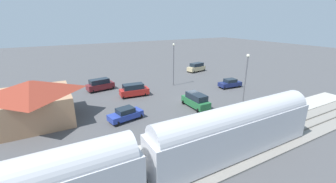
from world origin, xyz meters
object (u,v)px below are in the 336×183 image
Objects in this scene: sedan_navy at (230,83)px; light_pole_lot_center at (174,60)px; passenger_train at (143,158)px; sedan_blue at (126,114)px; suv_red at (134,90)px; light_pole_near_platform at (246,77)px; suv_maroon at (100,85)px; suv_green at (196,100)px; station_building at (33,101)px; pedestrian_on_platform at (243,119)px; suv_tan at (196,67)px.

light_pole_lot_center reaches higher than sedan_navy.
sedan_blue is at bearing -12.12° from passenger_train.
light_pole_near_platform is at bearing -142.48° from suv_red.
light_pole_near_platform reaches higher than passenger_train.
sedan_blue is at bearing 69.38° from light_pole_near_platform.
suv_red and suv_maroon have the same top height.
suv_red is at bearing -144.66° from suv_maroon.
passenger_train is 17.84m from suv_green.
station_building is 2.01× the size of suv_green.
suv_maroon is (9.14, -10.23, -1.70)m from station_building.
passenger_train reaches higher than pedestrian_on_platform.
suv_green is at bearing -94.55° from sedan_blue.
light_pole_near_platform reaches higher than sedan_blue.
suv_red is 22.96m from suv_tan.
suv_green is 12.72m from light_pole_lot_center.
station_building is at bearing 61.95° from sedan_blue.
light_pole_lot_center is at bearing 124.25° from suv_tan.
sedan_navy is (5.03, -11.84, -0.27)m from suv_green.
suv_red is (20.97, -7.02, -1.71)m from passenger_train.
suv_red is at bearing -78.49° from station_building.
pedestrian_on_platform is at bearing -153.67° from suv_maroon.
pedestrian_on_platform is at bearing 154.27° from suv_tan.
suv_maroon reaches higher than sedan_blue.
station_building is 1.92× the size of suv_maroon.
passenger_train is 4.42× the size of light_pole_near_platform.
pedestrian_on_platform is 0.34× the size of suv_red.
light_pole_lot_center is at bearing -14.14° from suv_green.
station_building is 2.12× the size of sedan_navy.
sedan_navy is at bearing 170.48° from suv_tan.
light_pole_lot_center is (10.84, -13.65, 4.32)m from sedan_blue.
light_pole_near_platform reaches higher than pedestrian_on_platform.
pedestrian_on_platform is 14.75m from sedan_blue.
station_building is 1.18× the size of light_pole_near_platform.
sedan_blue is at bearing -179.84° from suv_maroon.
station_building is 21.97m from suv_green.
light_pole_near_platform is (-9.90, 7.33, 4.35)m from sedan_navy.
pedestrian_on_platform is at bearing -173.30° from suv_green.
suv_tan reaches higher than sedan_blue.
suv_tan is 25.30m from suv_maroon.
sedan_blue is (-8.45, 4.33, -0.27)m from suv_red.
pedestrian_on_platform is 17.12m from sedan_navy.
station_building reaches higher than pedestrian_on_platform.
suv_red is at bearing -18.51° from passenger_train.
suv_green is 12.87m from sedan_navy.
suv_green is 1.06× the size of sedan_navy.
station_building is at bearing 87.73° from sedan_navy.
suv_red is 7.56m from suv_maroon.
suv_maroon is at bearing 34.77° from suv_green.
suv_red and suv_tan have the same top height.
sedan_blue is at bearing 128.47° from light_pole_lot_center.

